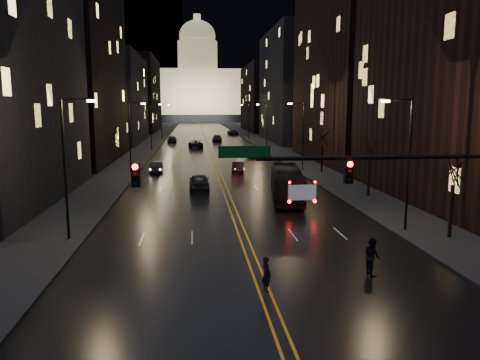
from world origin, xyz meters
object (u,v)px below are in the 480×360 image
object	(u,v)px
oncoming_car_a	(199,182)
oncoming_car_b	(157,167)
pedestrian_b	(372,256)
receding_car_a	(238,167)
bus	(287,184)
traffic_signal	(402,182)
pedestrian_a	(266,274)

from	to	relation	value
oncoming_car_a	oncoming_car_b	distance (m)	13.79
oncoming_car_a	pedestrian_b	size ratio (longest dim) A/B	2.63
receding_car_a	pedestrian_b	world-z (taller)	pedestrian_b
bus	receding_car_a	xyz separation A→B (m)	(-2.68, 17.97, -0.80)
traffic_signal	bus	bearing A→B (deg)	91.93
oncoming_car_a	oncoming_car_b	size ratio (longest dim) A/B	1.12
oncoming_car_a	pedestrian_b	distance (m)	26.43
traffic_signal	oncoming_car_b	size ratio (longest dim) A/B	3.88
traffic_signal	oncoming_car_b	distance (m)	42.77
pedestrian_a	pedestrian_b	world-z (taller)	pedestrian_b
bus	pedestrian_b	bearing A→B (deg)	-80.55
traffic_signal	pedestrian_b	xyz separation A→B (m)	(-0.21, 2.41, -4.15)
oncoming_car_b	pedestrian_a	xyz separation A→B (m)	(7.92, -39.45, 0.09)
bus	receding_car_a	world-z (taller)	bus
pedestrian_b	oncoming_car_a	bearing A→B (deg)	12.93
bus	pedestrian_a	size ratio (longest dim) A/B	6.44
oncoming_car_a	pedestrian_b	bearing A→B (deg)	107.82
pedestrian_a	pedestrian_b	size ratio (longest dim) A/B	0.87
bus	oncoming_car_b	size ratio (longest dim) A/B	2.39
traffic_signal	pedestrian_b	world-z (taller)	traffic_signal
bus	pedestrian_a	bearing A→B (deg)	-95.91
traffic_signal	receding_car_a	bearing A→B (deg)	94.93
oncoming_car_a	oncoming_car_b	bearing A→B (deg)	-68.18
traffic_signal	pedestrian_b	distance (m)	4.81
traffic_signal	bus	world-z (taller)	traffic_signal
bus	oncoming_car_a	distance (m)	9.85
receding_car_a	oncoming_car_a	bearing A→B (deg)	-105.43
pedestrian_a	receding_car_a	bearing A→B (deg)	-24.22
oncoming_car_a	bus	bearing A→B (deg)	141.84
oncoming_car_a	pedestrian_a	bearing A→B (deg)	95.30
bus	pedestrian_a	distance (m)	21.30
oncoming_car_a	receding_car_a	bearing A→B (deg)	-113.51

